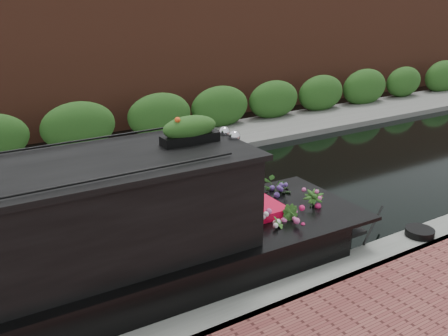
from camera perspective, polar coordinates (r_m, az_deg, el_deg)
ground at (r=9.63m, az=-6.95°, el=-6.11°), size 80.00×80.00×0.00m
near_bank_coping at (r=7.17m, az=5.01°, el=-15.82°), size 40.00×0.60×0.50m
far_bank_path at (r=13.29m, az=-14.81°, el=0.69°), size 40.00×2.40×0.34m
far_hedge at (r=14.12m, az=-15.95°, el=1.67°), size 40.00×1.10×2.80m
far_brick_wall at (r=16.07m, az=-18.15°, el=3.58°), size 40.00×1.00×8.00m
rope_fender at (r=9.41m, az=12.50°, el=-5.99°), size 0.32×0.39×0.32m
coiled_mooring_rope at (r=9.10m, az=21.46°, el=-6.85°), size 0.48×0.48×0.12m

